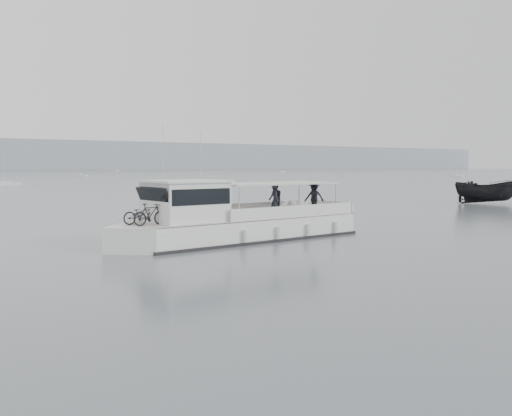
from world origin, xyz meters
TOP-DOWN VIEW (x-y plane):
  - ground at (0.00, 0.00)m, footprint 1400.00×1400.00m
  - tour_boat at (0.16, 2.68)m, footprint 14.26×4.83m
  - dark_motorboat at (36.31, 13.80)m, footprint 6.46×5.62m

SIDE VIEW (x-z plane):
  - ground at x=0.00m, z-range 0.00..0.00m
  - tour_boat at x=0.16m, z-range -1.99..3.94m
  - dark_motorboat at x=36.31m, z-range 0.00..2.43m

